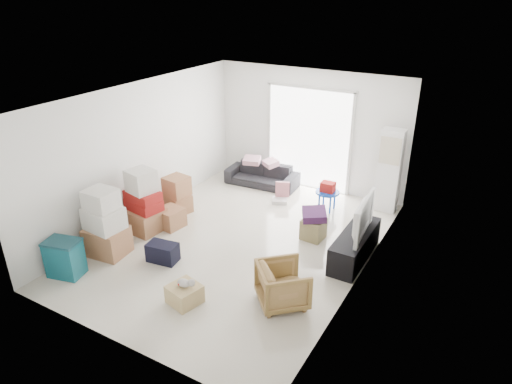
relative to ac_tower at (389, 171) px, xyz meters
The scene contains 21 objects.
room_shell 3.32m from the ac_tower, 126.35° to the right, with size 4.98×6.48×3.18m.
sliding_door 2.01m from the ac_tower, behind, with size 2.10×0.04×2.33m.
ac_tower is the anchor object (origin of this frame).
tv_console 2.21m from the ac_tower, 88.65° to the right, with size 0.45×1.50×0.50m, color black.
television 2.15m from the ac_tower, 88.65° to the right, with size 1.12×0.65×0.15m, color black.
sofa 2.92m from the ac_tower, behind, with size 1.69×0.49×0.66m, color #232327.
pillow_left 3.13m from the ac_tower, behind, with size 0.37×0.29×0.12m, color #C5909D.
pillow_right 2.66m from the ac_tower, behind, with size 0.32×0.26×0.11m, color #C5909D.
armchair 3.89m from the ac_tower, 97.03° to the right, with size 0.69×0.64×0.71m, color #A37848.
storage_bins 6.28m from the ac_tower, 128.01° to the right, with size 0.63×0.51×0.63m.
box_stack_a 5.58m from the ac_tower, 132.32° to the right, with size 0.72×0.62×1.22m.
box_stack_b 4.91m from the ac_tower, 139.90° to the right, with size 0.73×0.66×1.24m.
box_stack_c 4.36m from the ac_tower, 149.23° to the right, with size 0.61×0.55×0.77m.
loose_box 4.48m from the ac_tower, 140.67° to the right, with size 0.45×0.45×0.38m, color #A4704A.
duffel_bag 4.77m from the ac_tower, 125.81° to the right, with size 0.51×0.31×0.33m, color black.
ottoman 2.14m from the ac_tower, 114.37° to the right, with size 0.39×0.39×0.39m, color tan.
blanket 2.07m from the ac_tower, 114.37° to the right, with size 0.43×0.43×0.14m, color #4D2256.
kids_table 1.30m from the ac_tower, 149.73° to the right, with size 0.49×0.49×0.62m.
toy_walker 2.33m from the ac_tower, 160.27° to the right, with size 0.41×0.40×0.44m.
wood_crate 4.91m from the ac_tower, 111.02° to the right, with size 0.43×0.43×0.29m, color tan.
plush_bunny 4.87m from the ac_tower, 110.70° to the right, with size 0.28×0.16×0.14m.
Camera 1 is at (3.87, -6.14, 4.34)m, focal length 32.00 mm.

